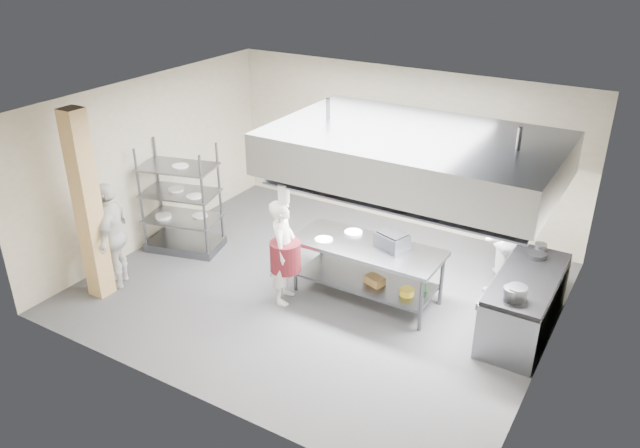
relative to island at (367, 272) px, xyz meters
The scene contains 23 objects.
floor 0.90m from the island, 169.16° to the right, with size 7.00×7.00×0.00m, color #2F2F31.
ceiling 2.66m from the island, 169.16° to the right, with size 7.00×7.00×0.00m, color silver.
wall_back 3.13m from the island, 104.96° to the left, with size 7.00×7.00×0.00m, color #B3A88E.
wall_left 4.39m from the island, behind, with size 6.00×6.00×0.00m, color #B3A88E.
wall_right 2.93m from the island, ahead, with size 6.00×6.00×0.00m, color #B3A88E.
column 4.32m from the island, 150.81° to the right, with size 0.30×0.30×3.00m, color #DDB071.
exhaust_hood 2.03m from the island, 25.29° to the left, with size 4.00×2.50×0.60m, color gray.
hood_strip_a 1.68m from the island, 145.00° to the left, with size 1.60×0.12×0.04m, color white.
hood_strip_b 2.18m from the island, 10.02° to the left, with size 1.60×0.12×0.04m, color white.
wall_shelf 3.07m from the island, 68.94° to the left, with size 1.50×0.28×0.04m, color gray.
island is the anchor object (origin of this frame).
island_worktop 0.42m from the island, ahead, with size 2.29×0.95×0.06m, color gray.
island_undershelf 0.16m from the island, ahead, with size 2.11×0.86×0.04m, color slate.
pass_rack 3.61m from the island, behind, with size 1.29×0.75×1.93m, color slate, non-canonical shape.
cooking_range 2.34m from the island, ahead, with size 0.80×2.00×0.84m, color gray.
range_top 2.38m from the island, ahead, with size 0.78×1.96×0.06m, color black.
chef_head 1.33m from the island, 146.24° to the right, with size 0.61×0.40×1.68m, color silver.
chef_line 2.14m from the island, 40.69° to the left, with size 0.92×0.72×1.90m, color silver.
chef_plating 4.04m from the island, 155.09° to the right, with size 1.03×0.43×1.76m, color silver.
griddle 0.67m from the island, 24.03° to the left, with size 0.45×0.35×0.22m, color slate.
wicker_basket 0.19m from the island, 20.90° to the right, with size 0.29×0.20×0.13m, color olive.
stockpot 2.40m from the island, ahead, with size 0.26×0.26×0.18m, color slate.
plate_stack 3.57m from the island, behind, with size 0.28×0.28×0.05m, color white.
Camera 1 is at (4.42, -7.38, 5.31)m, focal length 35.00 mm.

